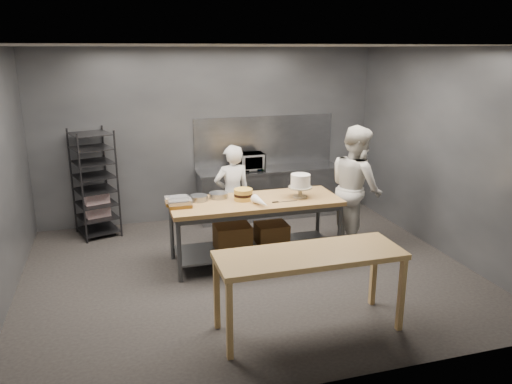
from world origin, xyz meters
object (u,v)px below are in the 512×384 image
work_table (253,223)px  near_counter (310,260)px  chef_right (356,188)px  microwave (248,162)px  layer_cake (243,195)px  speed_rack (95,184)px  chef_behind (232,195)px  frosted_cake_stand (300,182)px

work_table → near_counter: (0.07, -1.95, 0.24)m
chef_right → microwave: (-1.20, 1.75, 0.10)m
work_table → layer_cake: bearing=170.1°
speed_rack → chef_behind: bearing=-26.0°
chef_behind → microwave: size_ratio=2.91×
chef_behind → microwave: bearing=-122.3°
near_counter → work_table: bearing=92.1°
chef_behind → microwave: (0.55, 1.08, 0.26)m
near_counter → microwave: microwave is taller
near_counter → chef_behind: 2.69m
near_counter → frosted_cake_stand: size_ratio=5.88×
work_table → near_counter: work_table is taller
chef_right → microwave: bearing=34.3°
near_counter → layer_cake: size_ratio=7.64×
work_table → chef_right: 1.68m
chef_right → layer_cake: chef_right is taller
speed_rack → chef_right: (3.80, -1.67, 0.09)m
near_counter → chef_behind: chef_behind is taller
chef_behind → frosted_cake_stand: size_ratio=4.64×
work_table → layer_cake: (-0.13, 0.02, 0.43)m
work_table → frosted_cake_stand: frosted_cake_stand is taller
speed_rack → layer_cake: size_ratio=6.69×
frosted_cake_stand → speed_rack: bearing=147.5°
near_counter → layer_cake: layer_cake is taller
speed_rack → chef_right: chef_right is taller
speed_rack → chef_right: 4.15m
frosted_cake_stand → microwave: bearing=97.5°
work_table → chef_right: (1.64, 0.07, 0.37)m
speed_rack → frosted_cake_stand: bearing=-32.5°
speed_rack → layer_cake: speed_rack is taller
microwave → layer_cake: (-0.57, -1.79, -0.05)m
work_table → frosted_cake_stand: (0.68, -0.07, 0.57)m
microwave → frosted_cake_stand: size_ratio=1.59×
chef_behind → layer_cake: bearing=83.6°
chef_right → layer_cake: 1.77m
layer_cake → near_counter: bearing=-84.1°
work_table → speed_rack: 2.79m
work_table → layer_cake: layer_cake is taller
near_counter → speed_rack: 4.31m
chef_behind → microwave: 1.24m
microwave → frosted_cake_stand: (0.25, -1.89, 0.09)m
chef_right → near_counter: bearing=141.9°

